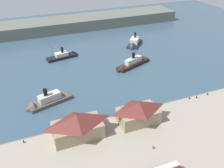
% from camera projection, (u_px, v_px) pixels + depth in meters
% --- Properties ---
extents(ground_plane, '(320.00, 320.00, 0.00)m').
position_uv_depth(ground_plane, '(126.00, 109.00, 98.48)').
color(ground_plane, '#385166').
extents(quay_promenade, '(110.00, 36.00, 1.20)m').
position_uv_depth(quay_promenade, '(154.00, 145.00, 80.67)').
color(quay_promenade, '#9E9384').
rests_on(quay_promenade, ground).
extents(seawall_edge, '(110.00, 0.80, 1.00)m').
position_uv_depth(seawall_edge, '(130.00, 113.00, 95.36)').
color(seawall_edge, gray).
rests_on(seawall_edge, ground).
extents(ferry_shed_customs_shed, '(17.03, 9.48, 8.95)m').
position_uv_depth(ferry_shed_customs_shed, '(77.00, 126.00, 81.15)').
color(ferry_shed_customs_shed, '#998466').
rests_on(ferry_shed_customs_shed, quay_promenade).
extents(ferry_shed_east_terminal, '(15.05, 9.35, 8.61)m').
position_uv_depth(ferry_shed_east_terminal, '(138.00, 112.00, 87.95)').
color(ferry_shed_east_terminal, '#998466').
rests_on(ferry_shed_east_terminal, quay_promenade).
extents(pedestrian_walking_west, '(0.39, 0.39, 1.60)m').
position_uv_depth(pedestrian_walking_west, '(153.00, 147.00, 77.96)').
color(pedestrian_walking_west, '#6B5B4C').
rests_on(pedestrian_walking_west, quay_promenade).
extents(mooring_post_center_west, '(0.44, 0.44, 0.90)m').
position_uv_depth(mooring_post_center_west, '(208.00, 94.00, 105.10)').
color(mooring_post_center_west, black).
rests_on(mooring_post_center_west, quay_promenade).
extents(mooring_post_east, '(0.44, 0.44, 0.90)m').
position_uv_depth(mooring_post_east, '(197.00, 97.00, 103.14)').
color(mooring_post_east, black).
rests_on(mooring_post_east, quay_promenade).
extents(mooring_post_west, '(0.44, 0.44, 0.90)m').
position_uv_depth(mooring_post_west, '(189.00, 98.00, 102.49)').
color(mooring_post_west, black).
rests_on(mooring_post_west, quay_promenade).
extents(mooring_post_center_east, '(0.44, 0.44, 0.90)m').
position_uv_depth(mooring_post_center_east, '(24.00, 142.00, 80.46)').
color(mooring_post_center_east, black).
rests_on(mooring_post_center_east, quay_promenade).
extents(ferry_moored_east, '(19.45, 7.73, 9.94)m').
position_uv_depth(ferry_moored_east, '(65.00, 56.00, 140.97)').
color(ferry_moored_east, black).
rests_on(ferry_moored_east, ground).
extents(ferry_departing_north, '(23.46, 12.70, 8.97)m').
position_uv_depth(ferry_departing_north, '(130.00, 64.00, 130.38)').
color(ferry_departing_north, black).
rests_on(ferry_departing_north, ground).
extents(ferry_approaching_east, '(16.35, 18.23, 10.39)m').
position_uv_depth(ferry_approaching_east, '(134.00, 44.00, 156.42)').
color(ferry_approaching_east, '#23282D').
rests_on(ferry_approaching_east, ground).
extents(ferry_moored_west, '(20.81, 11.28, 9.43)m').
position_uv_depth(ferry_moored_west, '(44.00, 102.00, 100.50)').
color(ferry_moored_west, '#514C47').
rests_on(ferry_moored_west, ground).
extents(far_headland, '(180.00, 24.00, 8.00)m').
position_uv_depth(far_headland, '(66.00, 24.00, 183.95)').
color(far_headland, '#60665B').
rests_on(far_headland, ground).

